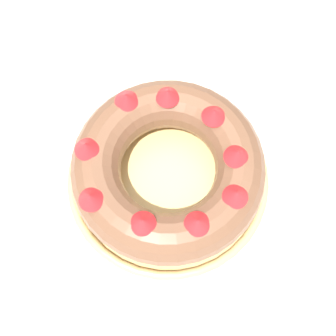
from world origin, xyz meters
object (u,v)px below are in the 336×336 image
Objects in this scene: fork at (94,61)px; serving_knife at (67,58)px; bundt_cake at (168,168)px; cake_knife at (82,91)px; serving_dish at (168,179)px.

fork is 0.95× the size of serving_knife.
bundt_cake reaches higher than cake_knife.
fork is at bearing 47.90° from serving_knife.
serving_dish is at bearing 4.22° from serving_knife.
cake_knife is (0.06, -0.02, 0.00)m from serving_knife.
fork is at bearing 170.98° from bundt_cake.
bundt_cake is at bearing -1.81° from cake_knife.
bundt_cake is 0.23m from fork.
serving_knife and cake_knife have the same top height.
fork is 0.06m from cake_knife.
serving_knife is at bearing 178.50° from bundt_cake.
cake_knife is at bearing -177.12° from serving_dish.
serving_dish is 0.19m from cake_knife.
serving_dish is 1.70× the size of cake_knife.
serving_dish is 0.23m from fork.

